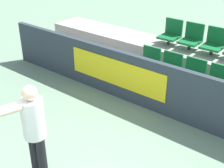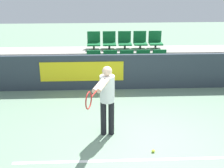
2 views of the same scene
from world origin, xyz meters
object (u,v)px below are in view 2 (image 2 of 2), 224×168
at_px(stadium_chair_5, 94,41).
at_px(tennis_player, 106,95).
at_px(stadium_chair_0, 94,61).
at_px(stadium_chair_3, 143,61).
at_px(stadium_chair_9, 155,41).
at_px(stadium_chair_1, 110,61).
at_px(tennis_ball, 153,151).
at_px(stadium_chair_7, 125,41).
at_px(stadium_chair_2, 127,61).
at_px(stadium_chair_4, 160,60).
at_px(stadium_chair_8, 140,41).
at_px(stadium_chair_6, 109,41).

bearing_deg(stadium_chair_5, tennis_player, -86.07).
distance_m(stadium_chair_0, stadium_chair_3, 1.60).
bearing_deg(stadium_chair_9, stadium_chair_1, -149.40).
bearing_deg(stadium_chair_3, stadium_chair_5, 149.40).
distance_m(stadium_chair_5, tennis_ball, 5.42).
height_order(stadium_chair_0, stadium_chair_3, same).
relative_size(stadium_chair_7, stadium_chair_9, 1.00).
height_order(stadium_chair_2, stadium_chair_3, same).
bearing_deg(stadium_chair_4, tennis_ball, -102.06).
relative_size(stadium_chair_5, stadium_chair_9, 1.00).
xyz_separation_m(stadium_chair_8, tennis_ball, (-0.37, -5.17, -1.08)).
xyz_separation_m(stadium_chair_2, stadium_chair_6, (-0.53, 0.95, 0.43)).
xyz_separation_m(stadium_chair_2, stadium_chair_5, (-1.07, 0.95, 0.43)).
xyz_separation_m(stadium_chair_0, stadium_chair_4, (2.13, 0.00, 0.00)).
relative_size(tennis_player, tennis_ball, 24.20).
height_order(stadium_chair_1, tennis_ball, stadium_chair_1).
bearing_deg(stadium_chair_2, tennis_ball, -87.75).
bearing_deg(stadium_chair_2, stadium_chair_7, 90.00).
height_order(stadium_chair_1, stadium_chair_7, stadium_chair_7).
xyz_separation_m(stadium_chair_1, stadium_chair_3, (1.07, 0.00, 0.00)).
bearing_deg(stadium_chair_3, tennis_ball, -94.98).
distance_m(stadium_chair_9, tennis_ball, 5.35).
bearing_deg(tennis_ball, stadium_chair_2, 92.25).
bearing_deg(stadium_chair_0, stadium_chair_9, 23.92).
height_order(stadium_chair_5, stadium_chair_6, same).
bearing_deg(tennis_ball, stadium_chair_5, 103.42).
relative_size(stadium_chair_9, tennis_ball, 8.84).
height_order(stadium_chair_7, tennis_player, tennis_player).
bearing_deg(stadium_chair_0, stadium_chair_7, 41.57).
distance_m(stadium_chair_1, stadium_chair_4, 1.60).
bearing_deg(stadium_chair_2, stadium_chair_8, 60.59).
bearing_deg(stadium_chair_8, tennis_ball, -94.07).
xyz_separation_m(stadium_chair_0, stadium_chair_2, (1.07, 0.00, 0.00)).
xyz_separation_m(stadium_chair_0, stadium_chair_1, (0.53, 0.00, 0.00)).
distance_m(stadium_chair_0, stadium_chair_7, 1.49).
distance_m(stadium_chair_2, stadium_chair_9, 1.49).
distance_m(stadium_chair_0, tennis_ball, 4.44).
bearing_deg(stadium_chair_4, stadium_chair_0, 180.00).
bearing_deg(stadium_chair_2, stadium_chair_1, 180.00).
bearing_deg(tennis_ball, stadium_chair_8, 85.93).
xyz_separation_m(stadium_chair_5, stadium_chair_9, (2.13, 0.00, 0.00)).
height_order(stadium_chair_4, stadium_chair_9, stadium_chair_9).
relative_size(stadium_chair_1, tennis_player, 0.37).
bearing_deg(stadium_chair_3, stadium_chair_8, 90.00).
relative_size(stadium_chair_2, stadium_chair_5, 1.00).
distance_m(stadium_chair_5, stadium_chair_9, 2.13).
height_order(stadium_chair_7, tennis_ball, stadium_chair_7).
bearing_deg(tennis_player, stadium_chair_4, 79.46).
bearing_deg(stadium_chair_3, stadium_chair_1, 180.00).
distance_m(stadium_chair_4, stadium_chair_5, 2.37).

